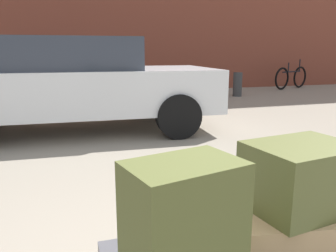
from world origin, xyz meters
TOP-DOWN VIEW (x-y plane):
  - suitcase_tan_front_right at (0.21, -0.00)m, footprint 0.68×0.47m
  - suitcase_olive_rear_left at (-0.38, -0.20)m, footprint 0.39×0.31m
  - duffel_bag_olive_topmost_pile at (0.21, -0.00)m, footprint 0.47×0.38m
  - parked_car at (-0.62, 4.28)m, footprint 4.38×2.08m
  - bicycle_leaning at (6.50, 8.46)m, footprint 1.67×0.68m
  - bollard_kerb_near at (2.43, 7.25)m, footprint 0.25×0.25m
  - bollard_kerb_mid at (3.86, 7.25)m, footprint 0.25×0.25m

SIDE VIEW (x-z plane):
  - bollard_kerb_near at x=2.43m, z-range 0.00..0.65m
  - bollard_kerb_mid at x=3.86m, z-range 0.00..0.65m
  - bicycle_leaning at x=6.50m, z-range -0.11..0.85m
  - suitcase_tan_front_right at x=0.21m, z-range 0.34..0.58m
  - suitcase_olive_rear_left at x=-0.38m, z-range 0.34..0.90m
  - duffel_bag_olive_topmost_pile at x=0.21m, z-range 0.58..0.86m
  - parked_car at x=-0.62m, z-range 0.05..1.47m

